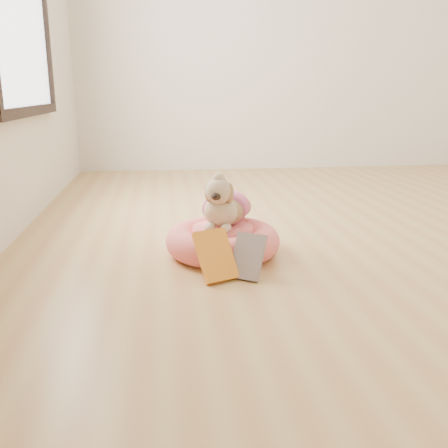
{
  "coord_description": "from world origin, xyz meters",
  "views": [
    {
      "loc": [
        -1.17,
        -2.85,
        0.8
      ],
      "look_at": [
        -0.89,
        -0.55,
        0.17
      ],
      "focal_mm": 40.0,
      "sensor_mm": 36.0,
      "label": 1
    }
  ],
  "objects": [
    {
      "name": "book_yellow",
      "position": [
        -0.96,
        -0.82,
        0.1
      ],
      "size": [
        0.2,
        0.21,
        0.21
      ],
      "primitive_type": "cube",
      "rotation": [
        -0.62,
        0.0,
        0.4
      ],
      "color": "yellow",
      "rests_on": "floor"
    },
    {
      "name": "floor",
      "position": [
        0.0,
        0.0,
        0.0
      ],
      "size": [
        4.5,
        4.5,
        0.0
      ],
      "primitive_type": "plane",
      "color": "tan",
      "rests_on": "ground"
    },
    {
      "name": "dog",
      "position": [
        -0.88,
        -0.48,
        0.29
      ],
      "size": [
        0.38,
        0.46,
        0.28
      ],
      "primitive_type": null,
      "rotation": [
        0.0,
        0.0,
        -0.35
      ],
      "color": "brown",
      "rests_on": "pet_bed"
    },
    {
      "name": "book_white",
      "position": [
        -0.82,
        -0.83,
        0.09
      ],
      "size": [
        0.18,
        0.18,
        0.19
      ],
      "primitive_type": "cube",
      "rotation": [
        -0.53,
        0.0,
        -0.55
      ],
      "color": "silver",
      "rests_on": "floor"
    },
    {
      "name": "wall_back",
      "position": [
        0.0,
        2.25,
        1.35
      ],
      "size": [
        4.5,
        0.0,
        4.5
      ],
      "primitive_type": "plane",
      "rotation": [
        1.57,
        0.0,
        0.0
      ],
      "color": "beige",
      "rests_on": "floor"
    },
    {
      "name": "pet_bed",
      "position": [
        -0.89,
        -0.5,
        0.07
      ],
      "size": [
        0.56,
        0.56,
        0.15
      ],
      "color": "#FA6561",
      "rests_on": "floor"
    }
  ]
}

